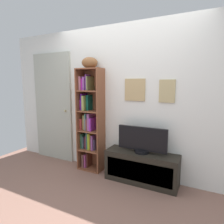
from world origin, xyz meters
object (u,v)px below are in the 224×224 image
at_px(bookshelf, 90,121).
at_px(football, 90,63).
at_px(door, 53,107).
at_px(television, 142,140).
at_px(tv_stand, 141,167).

distance_m(bookshelf, football, 1.00).
relative_size(bookshelf, door, 0.84).
distance_m(football, television, 1.51).
bearing_deg(tv_stand, bookshelf, 175.83).
height_order(football, television, football).
relative_size(bookshelf, tv_stand, 1.59).
xyz_separation_m(tv_stand, door, (-1.90, 0.15, 0.81)).
relative_size(bookshelf, television, 2.34).
height_order(football, door, door).
bearing_deg(football, door, 173.33).
relative_size(television, door, 0.36).
distance_m(bookshelf, tv_stand, 1.16).
bearing_deg(door, television, -4.60).
height_order(football, tv_stand, football).
height_order(bookshelf, football, football).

